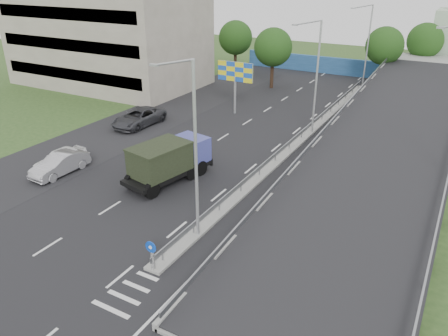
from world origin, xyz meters
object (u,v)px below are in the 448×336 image
Objects in this scene: lamp_post_near at (192,143)px; lamp_post_mid at (315,72)px; lamp_post_far at (367,42)px; parked_car_c at (139,118)px; dump_truck at (169,159)px; parked_car_b at (60,164)px; billboard at (235,75)px; sign_bollard at (152,255)px; parked_car_a at (60,158)px.

lamp_post_near is 20.00m from lamp_post_mid.
parked_car_c is (-15.50, -26.18, -4.98)m from lamp_post_far.
lamp_post_near is 1.40× the size of dump_truck.
lamp_post_far is 2.14× the size of parked_car_b.
lamp_post_far is 20.24m from billboard.
dump_truck is 13.10m from parked_car_c.
parked_car_c is at bearing 131.09° from sign_bollard.
lamp_post_mid is 2.14× the size of parked_car_b.
lamp_post_mid is at bearing -12.38° from billboard.
parked_car_a is (-14.33, 6.85, -0.29)m from sign_bollard.
parked_car_b is at bearing -78.50° from parked_car_c.
lamp_post_mid is 1.83× the size of billboard.
lamp_post_mid is 22.85m from parked_car_a.
lamp_post_near reaches higher than billboard.
parked_car_a is (-14.43, -36.97, -5.07)m from lamp_post_far.
parked_car_c is at bearing -158.28° from lamp_post_mid.
parked_car_b is (-13.53, 2.19, -5.03)m from lamp_post_near.
parked_car_b is at bearing -147.51° from dump_truck.
billboard is at bearing 167.62° from lamp_post_mid.
parked_car_a is (-8.84, -2.27, -0.94)m from dump_truck.
parked_car_b is 0.79× the size of parked_car_c.
lamp_post_mid is (0.11, 23.83, 4.77)m from sign_bollard.
lamp_post_near is 1.00× the size of lamp_post_far.
lamp_post_near reaches higher than parked_car_c.
lamp_post_near is 15.59m from parked_car_a.
lamp_post_near is at bearing -32.37° from dump_truck.
lamp_post_far reaches higher than parked_car_c.
billboard is 10.91m from parked_car_c.
lamp_post_mid reaches higher than parked_car_c.
parked_car_a is 1.23m from parked_car_b.
billboard is at bearing 112.49° from lamp_post_near.
dump_truck reaches higher than parked_car_c.
dump_truck is at bearing 136.56° from lamp_post_near.
sign_bollard is at bearing -91.64° from lamp_post_near.
parked_car_b is (-13.53, -17.81, -5.03)m from lamp_post_mid.
lamp_post_far reaches higher than parked_car_a.
parked_car_b is (0.90, -0.84, 0.04)m from parked_car_a.
parked_car_b is (-13.42, 6.01, -0.26)m from sign_bollard.
lamp_post_mid reaches higher than sign_bollard.
sign_bollard is at bearing -22.39° from parked_car_b.
billboard is at bearing 53.86° from parked_car_c.
parked_car_a is 0.73× the size of parked_car_c.
lamp_post_far is (0.00, 20.00, 0.00)m from lamp_post_mid.
lamp_post_near reaches higher than dump_truck.
dump_truck is at bearing 17.32° from parked_car_a.
lamp_post_mid is at bearing 54.52° from parked_car_b.
billboard reaches higher than parked_car_b.
lamp_post_far is 1.69× the size of parked_car_c.
parked_car_c is at bearing 150.35° from dump_truck.
sign_bollard is at bearing -90.26° from lamp_post_mid.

